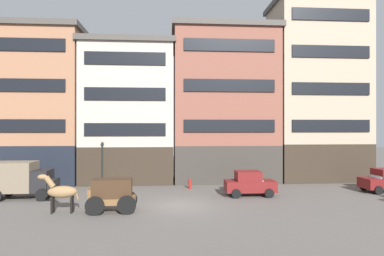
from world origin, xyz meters
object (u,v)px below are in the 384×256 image
draft_horse (61,191)px  fire_hydrant_curbside (190,183)px  streetlamp_curbside (102,156)px  cargo_wagon (111,193)px  delivery_truck_far (23,179)px  sedan_dark (250,183)px

draft_horse → fire_hydrant_curbside: draft_horse is taller
draft_horse → streetlamp_curbside: size_ratio=0.57×
cargo_wagon → streetlamp_curbside: streetlamp_curbside is taller
fire_hydrant_curbside → cargo_wagon: bearing=-126.3°
delivery_truck_far → sedan_dark: (16.36, -0.19, -0.51)m
draft_horse → delivery_truck_far: size_ratio=0.53×
cargo_wagon → sedan_dark: bearing=22.7°
streetlamp_curbside → cargo_wagon: bearing=-74.7°
cargo_wagon → fire_hydrant_curbside: (5.14, 6.99, -0.72)m
sedan_dark → streetlamp_curbside: (-11.55, 3.95, 1.76)m
cargo_wagon → fire_hydrant_curbside: size_ratio=3.58×
sedan_dark → draft_horse: bearing=-162.3°
draft_horse → delivery_truck_far: (-4.03, 4.13, 0.15)m
cargo_wagon → draft_horse: draft_horse is taller
draft_horse → delivery_truck_far: delivery_truck_far is taller
delivery_truck_far → fire_hydrant_curbside: size_ratio=5.29×
cargo_wagon → sedan_dark: size_ratio=0.80×
cargo_wagon → fire_hydrant_curbside: cargo_wagon is taller
draft_horse → delivery_truck_far: 5.77m
cargo_wagon → delivery_truck_far: (-6.98, 4.13, 0.28)m
draft_horse → sedan_dark: 12.96m
draft_horse → streetlamp_curbside: streetlamp_curbside is taller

